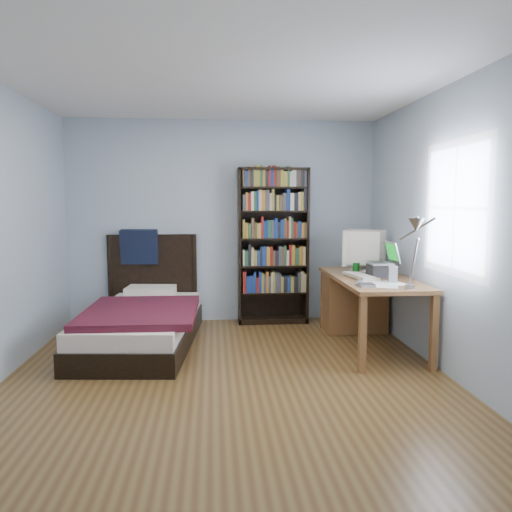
% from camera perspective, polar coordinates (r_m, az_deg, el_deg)
% --- Properties ---
extents(room, '(4.20, 4.24, 2.50)m').
position_cam_1_polar(room, '(4.15, -2.91, 2.76)').
color(room, brown).
rests_on(room, ground).
extents(desk, '(0.75, 1.66, 0.73)m').
position_cam_1_polar(desk, '(5.76, 11.59, -4.73)').
color(desk, brown).
rests_on(desk, floor).
extents(crt_monitor, '(0.56, 0.51, 0.46)m').
position_cam_1_polar(crt_monitor, '(5.65, 12.22, 0.92)').
color(crt_monitor, beige).
rests_on(crt_monitor, desk).
extents(laptop, '(0.29, 0.30, 0.36)m').
position_cam_1_polar(laptop, '(5.27, 14.04, -1.23)').
color(laptop, '#2D2D30').
rests_on(laptop, desk).
extents(desk_lamp, '(0.25, 0.55, 0.66)m').
position_cam_1_polar(desk_lamp, '(4.16, 17.79, 2.55)').
color(desk_lamp, '#99999E').
rests_on(desk_lamp, desk).
extents(keyboard, '(0.27, 0.51, 0.05)m').
position_cam_1_polar(keyboard, '(5.18, 11.89, -2.28)').
color(keyboard, beige).
rests_on(keyboard, desk).
extents(speaker, '(0.10, 0.10, 0.16)m').
position_cam_1_polar(speaker, '(4.92, 15.38, -2.08)').
color(speaker, gray).
rests_on(speaker, desk).
extents(soda_can, '(0.07, 0.07, 0.13)m').
position_cam_1_polar(soda_can, '(5.39, 11.37, -1.43)').
color(soda_can, '#073408').
rests_on(soda_can, desk).
extents(mouse, '(0.07, 0.11, 0.04)m').
position_cam_1_polar(mouse, '(5.49, 12.27, -1.80)').
color(mouse, silver).
rests_on(mouse, desk).
extents(phone_silver, '(0.07, 0.10, 0.02)m').
position_cam_1_polar(phone_silver, '(4.91, 11.86, -2.83)').
color(phone_silver, '#B0B0B5').
rests_on(phone_silver, desk).
extents(phone_grey, '(0.05, 0.09, 0.02)m').
position_cam_1_polar(phone_grey, '(4.74, 11.55, -3.16)').
color(phone_grey, gray).
rests_on(phone_grey, desk).
extents(external_drive, '(0.14, 0.14, 0.03)m').
position_cam_1_polar(external_drive, '(4.66, 12.51, -3.29)').
color(external_drive, gray).
rests_on(external_drive, desk).
extents(bookshelf, '(0.86, 0.30, 1.91)m').
position_cam_1_polar(bookshelf, '(6.15, 1.94, 1.17)').
color(bookshelf, black).
rests_on(bookshelf, floor).
extents(bed, '(1.20, 2.15, 1.16)m').
position_cam_1_polar(bed, '(5.47, -12.78, -7.09)').
color(bed, black).
rests_on(bed, floor).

